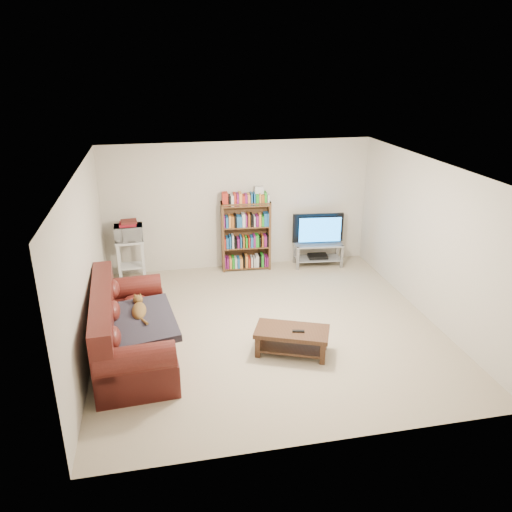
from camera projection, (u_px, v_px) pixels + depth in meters
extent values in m
plane|color=#BFAE8E|center=(268.00, 327.00, 7.51)|extent=(5.00, 5.00, 0.00)
plane|color=white|center=(269.00, 168.00, 6.63)|extent=(5.00, 5.00, 0.00)
plane|color=beige|center=(239.00, 206.00, 9.35)|extent=(5.00, 0.00, 5.00)
plane|color=beige|center=(326.00, 344.00, 4.79)|extent=(5.00, 0.00, 5.00)
plane|color=beige|center=(85.00, 266.00, 6.61)|extent=(0.00, 5.00, 5.00)
plane|color=beige|center=(430.00, 241.00, 7.54)|extent=(0.00, 5.00, 5.00)
cube|color=#541A15|center=(134.00, 340.00, 6.73)|extent=(1.11, 2.31, 0.43)
cube|color=#541A15|center=(105.00, 326.00, 6.55)|extent=(0.40, 2.27, 0.94)
cube|color=#541A15|center=(137.00, 379.00, 5.81)|extent=(0.94, 0.30, 0.55)
cube|color=#541A15|center=(131.00, 304.00, 7.62)|extent=(0.94, 0.30, 0.55)
cube|color=#2C2934|center=(140.00, 322.00, 6.49)|extent=(1.03, 1.24, 0.19)
cube|color=#3B2315|center=(292.00, 332.00, 6.73)|extent=(1.10, 0.83, 0.06)
cube|color=#3B2315|center=(292.00, 346.00, 6.81)|extent=(0.99, 0.75, 0.03)
cube|color=#3B2315|center=(258.00, 347.00, 6.70)|extent=(0.09, 0.09, 0.30)
cube|color=#3B2315|center=(323.00, 354.00, 6.54)|extent=(0.09, 0.09, 0.30)
cube|color=#3B2315|center=(263.00, 333.00, 7.04)|extent=(0.09, 0.09, 0.30)
cube|color=#3B2315|center=(325.00, 339.00, 6.89)|extent=(0.09, 0.09, 0.30)
cube|color=black|center=(298.00, 331.00, 6.65)|extent=(0.17, 0.08, 0.02)
cube|color=#999EA3|center=(318.00, 244.00, 9.61)|extent=(0.95, 0.50, 0.03)
cube|color=#999EA3|center=(318.00, 258.00, 9.72)|extent=(0.90, 0.48, 0.02)
cube|color=gray|center=(298.00, 258.00, 9.48)|extent=(0.05, 0.05, 0.46)
cube|color=gray|center=(342.00, 257.00, 9.56)|extent=(0.05, 0.05, 0.46)
cube|color=gray|center=(295.00, 252.00, 9.81)|extent=(0.05, 0.05, 0.46)
cube|color=gray|center=(337.00, 250.00, 9.89)|extent=(0.05, 0.05, 0.46)
imported|color=black|center=(319.00, 229.00, 9.50)|extent=(0.99, 0.23, 0.57)
cube|color=black|center=(318.00, 256.00, 9.70)|extent=(0.39, 0.29, 0.06)
cube|color=#51341C|center=(223.00, 237.00, 9.33)|extent=(0.06, 0.29, 1.32)
cube|color=#51341C|center=(269.00, 235.00, 9.44)|extent=(0.06, 0.29, 1.32)
cube|color=#51341C|center=(246.00, 203.00, 9.15)|extent=(0.93, 0.34, 0.03)
cube|color=maroon|center=(235.00, 200.00, 9.10)|extent=(0.28, 0.22, 0.07)
cube|color=silver|center=(129.00, 241.00, 8.79)|extent=(0.51, 0.38, 0.04)
cube|color=silver|center=(132.00, 266.00, 8.96)|extent=(0.46, 0.34, 0.03)
cube|color=silver|center=(120.00, 266.00, 8.76)|extent=(0.05, 0.05, 0.75)
cube|color=silver|center=(144.00, 264.00, 8.86)|extent=(0.05, 0.05, 0.75)
cube|color=silver|center=(120.00, 260.00, 9.01)|extent=(0.05, 0.05, 0.75)
cube|color=silver|center=(143.00, 258.00, 9.11)|extent=(0.05, 0.05, 0.75)
imported|color=silver|center=(129.00, 233.00, 8.73)|extent=(0.50, 0.35, 0.27)
cube|color=maroon|center=(128.00, 224.00, 8.68)|extent=(0.30, 0.26, 0.05)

